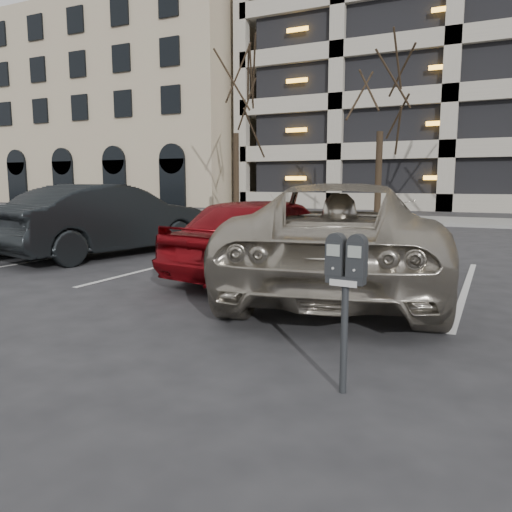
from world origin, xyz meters
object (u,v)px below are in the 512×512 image
tree_b (382,75)px  parking_meter (346,275)px  tree_a (236,81)px  car_red (268,236)px  suv_silver (341,237)px  car_dark (109,220)px

tree_b → parking_meter: (3.76, -18.31, -5.15)m
tree_b → tree_a: bearing=180.0°
tree_b → parking_meter: tree_b is taller
tree_b → car_red: tree_b is taller
suv_silver → car_red: size_ratio=1.50×
parking_meter → car_dark: (-6.93, 5.02, -0.15)m
parking_meter → car_dark: car_dark is taller
parking_meter → car_red: 4.98m
tree_b → suv_silver: 15.63m
car_red → car_dark: bearing=0.1°
car_dark → parking_meter: bearing=156.1°
tree_a → car_dark: (3.82, -13.29, -5.65)m
tree_a → suv_silver: size_ratio=1.40×
tree_a → tree_b: bearing=0.0°
tree_a → car_dark: size_ratio=1.82×
suv_silver → car_red: 1.50m
parking_meter → car_dark: 8.56m
car_red → car_dark: car_dark is taller
car_dark → tree_a: bearing=-61.9°
parking_meter → suv_silver: 4.01m
tree_a → suv_silver: bearing=-56.4°
suv_silver → car_dark: bearing=-24.0°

